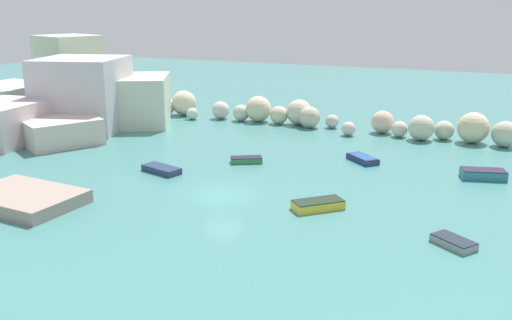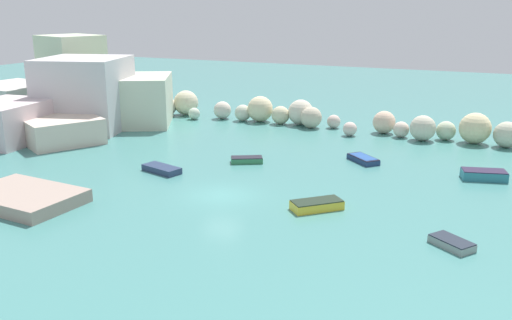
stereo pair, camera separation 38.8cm
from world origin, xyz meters
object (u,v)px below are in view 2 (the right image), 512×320
moored_boat_5 (363,159)px  moored_boat_7 (162,169)px  stone_dock (23,197)px  moored_boat_1 (317,205)px  moored_boat_3 (484,175)px  moored_boat_2 (247,160)px  moored_boat_4 (67,144)px  moored_boat_0 (452,243)px

moored_boat_5 → moored_boat_7: (-13.08, -8.99, -0.01)m
stone_dock → moored_boat_7: size_ratio=2.12×
moored_boat_1 → moored_boat_7: moored_boat_1 is taller
moored_boat_3 → moored_boat_5: moored_boat_3 is taller
moored_boat_2 → stone_dock: bearing=29.3°
stone_dock → moored_boat_3: (26.19, 17.34, -0.06)m
moored_boat_2 → moored_boat_5: (8.37, 4.04, 0.01)m
moored_boat_5 → moored_boat_7: same height
moored_boat_4 → moored_boat_7: 12.52m
moored_boat_3 → moored_boat_4: bearing=-6.8°
moored_boat_5 → moored_boat_1: bearing=-47.6°
stone_dock → moored_boat_0: 25.64m
stone_dock → moored_boat_4: size_ratio=2.86×
moored_boat_7 → moored_boat_1: bearing=4.0°
moored_boat_2 → moored_boat_7: bearing=17.5°
moored_boat_1 → moored_boat_3: 13.97m
moored_boat_1 → moored_boat_5: moored_boat_1 is taller
stone_dock → moored_boat_2: stone_dock is taller
moored_boat_1 → moored_boat_7: (-13.06, 2.64, -0.06)m
stone_dock → moored_boat_7: bearing=66.1°
moored_boat_0 → moored_boat_3: bearing=121.3°
moored_boat_3 → moored_boat_5: size_ratio=1.11×
moored_boat_1 → moored_boat_7: bearing=124.6°
moored_boat_3 → moored_boat_7: size_ratio=0.99×
stone_dock → moored_boat_2: 16.77m
moored_boat_1 → moored_boat_3: moored_boat_3 is taller
moored_boat_0 → moored_boat_5: moored_boat_5 is taller
moored_boat_3 → moored_boat_5: (-8.99, 0.96, -0.11)m
moored_boat_2 → moored_boat_1: bearing=108.8°
stone_dock → moored_boat_3: bearing=33.5°
moored_boat_4 → stone_dock: bearing=-55.5°
moored_boat_5 → moored_boat_7: bearing=-103.0°
moored_boat_7 → moored_boat_0: bearing=2.3°
moored_boat_0 → moored_boat_7: 21.71m
moored_boat_0 → moored_boat_5: bearing=155.4°
moored_boat_7 → moored_boat_5: bearing=49.9°
moored_boat_3 → moored_boat_1: bearing=35.0°
moored_boat_1 → moored_boat_4: (-25.17, 5.80, -0.10)m
moored_boat_0 → moored_boat_1: 8.41m
stone_dock → moored_boat_4: (-8.00, 12.47, -0.23)m
moored_boat_0 → moored_boat_7: (-21.15, 4.94, 0.01)m
moored_boat_1 → moored_boat_7: 13.32m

